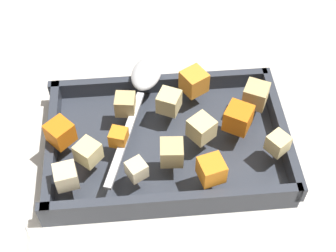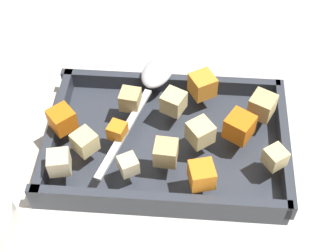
{
  "view_description": "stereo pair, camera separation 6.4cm",
  "coord_description": "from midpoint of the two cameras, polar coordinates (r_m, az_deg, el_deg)",
  "views": [
    {
      "loc": [
        -0.03,
        -0.38,
        0.55
      ],
      "look_at": [
        0.0,
        0.02,
        0.05
      ],
      "focal_mm": 50.9,
      "sensor_mm": 36.0,
      "label": 1
    },
    {
      "loc": [
        0.03,
        -0.38,
        0.55
      ],
      "look_at": [
        0.0,
        0.02,
        0.05
      ],
      "focal_mm": 50.9,
      "sensor_mm": 36.0,
      "label": 2
    }
  ],
  "objects": [
    {
      "name": "carrot_chunk_far_right",
      "position": [
        0.65,
        -9.85,
        0.6
      ],
      "size": [
        0.04,
        0.04,
        0.03
      ],
      "primitive_type": "cube",
      "rotation": [
        0.0,
        0.0,
        2.32
      ],
      "color": "orange",
      "rests_on": "baking_dish"
    },
    {
      "name": "baking_dish",
      "position": [
        0.67,
        2.73,
        -2.29
      ],
      "size": [
        0.33,
        0.22,
        0.04
      ],
      "color": "#333842",
      "rests_on": "ground_plane"
    },
    {
      "name": "carrot_chunk_corner_se",
      "position": [
        0.64,
        11.38,
        -0.25
      ],
      "size": [
        0.05,
        0.05,
        0.03
      ],
      "primitive_type": "cube",
      "rotation": [
        0.0,
        0.0,
        2.6
      ],
      "color": "orange",
      "rests_on": "baking_dish"
    },
    {
      "name": "potato_chunk_heap_side",
      "position": [
        0.63,
        15.6,
        -3.81
      ],
      "size": [
        0.03,
        0.03,
        0.02
      ],
      "primitive_type": "cube",
      "rotation": [
        0.0,
        0.0,
        5.34
      ],
      "color": "#E0CC89",
      "rests_on": "baking_dish"
    },
    {
      "name": "potato_chunk_mid_left",
      "position": [
        0.6,
        -1.75,
        -4.87
      ],
      "size": [
        0.03,
        0.03,
        0.02
      ],
      "primitive_type": "cube",
      "rotation": [
        0.0,
        0.0,
        5.23
      ],
      "color": "beige",
      "rests_on": "baking_dish"
    },
    {
      "name": "potato_chunk_back_center",
      "position": [
        0.66,
        3.43,
        2.72
      ],
      "size": [
        0.04,
        0.04,
        0.03
      ],
      "primitive_type": "cube",
      "rotation": [
        0.0,
        0.0,
        4.27
      ],
      "color": "#E0CC89",
      "rests_on": "baking_dish"
    },
    {
      "name": "carrot_chunk_corner_ne",
      "position": [
        0.63,
        -3.23,
        -0.77
      ],
      "size": [
        0.03,
        0.03,
        0.02
      ],
      "primitive_type": "cube",
      "rotation": [
        0.0,
        0.0,
        1.25
      ],
      "color": "orange",
      "rests_on": "baking_dish"
    },
    {
      "name": "potato_chunk_near_spoon",
      "position": [
        0.61,
        2.75,
        -3.39
      ],
      "size": [
        0.03,
        0.03,
        0.03
      ],
      "primitive_type": "cube",
      "rotation": [
        0.0,
        0.0,
        3.07
      ],
      "color": "tan",
      "rests_on": "baking_dish"
    },
    {
      "name": "potato_chunk_heap_top",
      "position": [
        0.67,
        13.91,
        2.22
      ],
      "size": [
        0.04,
        0.04,
        0.03
      ],
      "primitive_type": "cube",
      "rotation": [
        0.0,
        0.0,
        5.81
      ],
      "color": "tan",
      "rests_on": "baking_dish"
    },
    {
      "name": "serving_spoon",
      "position": [
        0.7,
        0.93,
        5.63
      ],
      "size": [
        0.1,
        0.23,
        0.02
      ],
      "rotation": [
        0.0,
        0.0,
        4.41
      ],
      "color": "silver",
      "rests_on": "baking_dish"
    },
    {
      "name": "potato_chunk_mid_right",
      "position": [
        0.62,
        -7.07,
        -2.08
      ],
      "size": [
        0.04,
        0.04,
        0.03
      ],
      "primitive_type": "cube",
      "rotation": [
        0.0,
        0.0,
        3.99
      ],
      "color": "#E0CC89",
      "rests_on": "baking_dish"
    },
    {
      "name": "carrot_chunk_near_left",
      "position": [
        0.59,
        7.16,
        -6.03
      ],
      "size": [
        0.04,
        0.04,
        0.03
      ],
      "primitive_type": "cube",
      "rotation": [
        0.0,
        0.0,
        3.4
      ],
      "color": "orange",
      "rests_on": "baking_dish"
    },
    {
      "name": "carrot_chunk_center",
      "position": [
        0.69,
        6.82,
        4.76
      ],
      "size": [
        0.04,
        0.04,
        0.03
      ],
      "primitive_type": "cube",
      "rotation": [
        0.0,
        0.0,
        0.53
      ],
      "color": "orange",
      "rests_on": "baking_dish"
    },
    {
      "name": "potato_chunk_under_handle",
      "position": [
        0.67,
        -1.82,
        3.05
      ],
      "size": [
        0.03,
        0.03,
        0.03
      ],
      "primitive_type": "cube",
      "rotation": [
        0.0,
        0.0,
        4.58
      ],
      "color": "tan",
      "rests_on": "baking_dish"
    },
    {
      "name": "potato_chunk_corner_sw",
      "position": [
        0.63,
        6.79,
        -0.96
      ],
      "size": [
        0.04,
        0.04,
        0.03
      ],
      "primitive_type": "cube",
      "rotation": [
        0.0,
        0.0,
        5.35
      ],
      "color": "#E0CC89",
      "rests_on": "baking_dish"
    },
    {
      "name": "potato_chunk_rim_edge",
      "position": [
        0.61,
        -10.02,
        -4.49
      ],
      "size": [
        0.03,
        0.03,
        0.03
      ],
      "primitive_type": "cube",
      "rotation": [
        0.0,
        0.0,
        1.77
      ],
      "color": "beige",
      "rests_on": "baking_dish"
    },
    {
      "name": "ground_plane",
      "position": [
        0.67,
        2.19,
        -4.24
      ],
      "size": [
        4.0,
        4.0,
        0.0
      ],
      "primitive_type": "plane",
      "color": "beige"
    }
  ]
}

